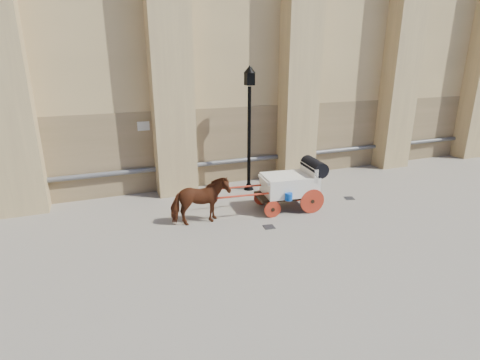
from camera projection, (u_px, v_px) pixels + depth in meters
name	position (u px, v px, depth m)	size (l,w,h in m)	color
ground	(236.00, 226.00, 11.20)	(90.00, 90.00, 0.00)	gray
horse	(200.00, 201.00, 11.16)	(1.73, 0.79, 1.46)	#622914
carriage	(293.00, 183.00, 12.29)	(3.85, 1.43, 1.65)	black
street_lamp	(249.00, 126.00, 13.58)	(0.43, 0.43, 4.56)	black
drain_grate_near	(269.00, 227.00, 11.15)	(0.32, 0.32, 0.01)	black
drain_grate_far	(349.00, 198.00, 13.42)	(0.32, 0.32, 0.01)	black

